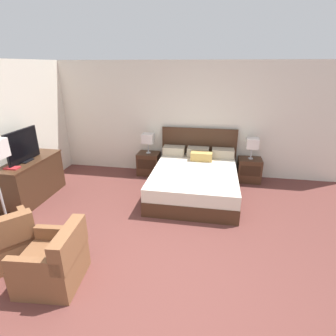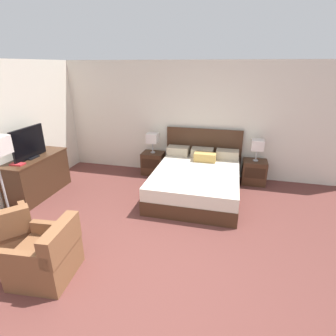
% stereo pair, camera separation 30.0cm
% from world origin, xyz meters
% --- Properties ---
extents(ground_plane, '(11.20, 11.20, 0.00)m').
position_xyz_m(ground_plane, '(0.00, 0.00, 0.00)').
color(ground_plane, brown).
extents(wall_back, '(7.26, 0.06, 2.58)m').
position_xyz_m(wall_back, '(0.00, 3.76, 1.29)').
color(wall_back, silver).
rests_on(wall_back, ground).
extents(bed, '(1.73, 2.15, 1.13)m').
position_xyz_m(bed, '(0.33, 2.69, 0.29)').
color(bed, '#422819').
rests_on(bed, ground).
extents(nightstand_left, '(0.51, 0.41, 0.53)m').
position_xyz_m(nightstand_left, '(-0.84, 3.46, 0.27)').
color(nightstand_left, '#422819').
rests_on(nightstand_left, ground).
extents(nightstand_right, '(0.51, 0.41, 0.53)m').
position_xyz_m(nightstand_right, '(1.50, 3.46, 0.27)').
color(nightstand_right, '#422819').
rests_on(nightstand_right, ground).
extents(table_lamp_left, '(0.26, 0.26, 0.47)m').
position_xyz_m(table_lamp_left, '(-0.84, 3.47, 0.88)').
color(table_lamp_left, '#B7B7BC').
rests_on(table_lamp_left, nightstand_left).
extents(table_lamp_right, '(0.26, 0.26, 0.47)m').
position_xyz_m(table_lamp_right, '(1.50, 3.47, 0.88)').
color(table_lamp_right, '#B7B7BC').
rests_on(table_lamp_right, nightstand_right).
extents(dresser, '(0.51, 1.40, 0.81)m').
position_xyz_m(dresser, '(-2.75, 1.85, 0.42)').
color(dresser, '#422819').
rests_on(dresser, ground).
extents(tv, '(0.18, 0.81, 0.60)m').
position_xyz_m(tv, '(-2.75, 1.77, 1.10)').
color(tv, black).
rests_on(tv, dresser).
extents(book_red_cover, '(0.24, 0.15, 0.03)m').
position_xyz_m(book_red_cover, '(-2.74, 1.40, 0.82)').
color(book_red_cover, '#B7282D').
rests_on(book_red_cover, dresser).
extents(armchair_by_window, '(0.97, 0.97, 0.76)m').
position_xyz_m(armchair_by_window, '(-1.98, 0.18, 0.28)').
color(armchair_by_window, brown).
rests_on(armchair_by_window, ground).
extents(armchair_companion, '(0.75, 0.74, 0.76)m').
position_xyz_m(armchair_companion, '(-1.13, -0.05, 0.28)').
color(armchair_companion, brown).
rests_on(armchair_companion, ground).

